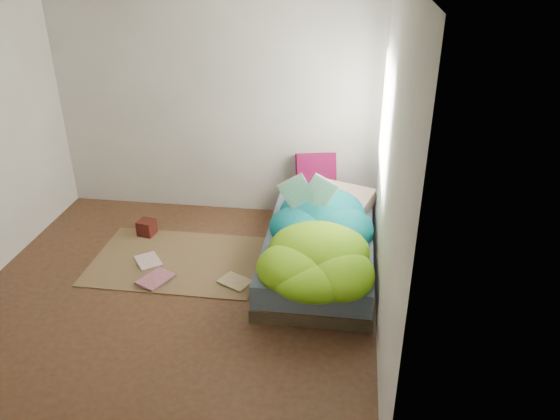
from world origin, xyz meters
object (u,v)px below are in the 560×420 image
at_px(bed, 319,247).
at_px(floor_book_a, 138,264).
at_px(open_book, 308,182).
at_px(wooden_box, 147,227).
at_px(floor_book_b, 147,275).
at_px(pillow_magenta, 316,173).

height_order(bed, floor_book_a, bed).
relative_size(open_book, wooden_box, 2.76).
height_order(open_book, floor_book_b, open_book).
height_order(pillow_magenta, wooden_box, pillow_magenta).
xyz_separation_m(pillow_magenta, wooden_box, (-1.71, -0.62, -0.46)).
relative_size(open_book, floor_book_b, 1.42).
bearing_deg(wooden_box, pillow_magenta, 19.85).
bearing_deg(wooden_box, open_book, -7.44).
bearing_deg(floor_book_a, open_book, -23.61).
bearing_deg(floor_book_b, bed, 43.20).
xyz_separation_m(open_book, floor_book_a, (-1.58, -0.37, -0.79)).
xyz_separation_m(pillow_magenta, floor_book_a, (-1.60, -1.21, -0.53)).
xyz_separation_m(bed, floor_book_a, (-1.71, -0.31, -0.15)).
xyz_separation_m(bed, wooden_box, (-1.83, 0.28, -0.08)).
relative_size(floor_book_a, floor_book_b, 0.92).
bearing_deg(pillow_magenta, bed, -96.54).
xyz_separation_m(bed, floor_book_b, (-1.55, -0.48, -0.14)).
height_order(pillow_magenta, floor_book_a, pillow_magenta).
height_order(open_book, floor_book_a, open_book).
distance_m(open_book, wooden_box, 1.86).
relative_size(pillow_magenta, open_book, 0.95).
height_order(pillow_magenta, open_book, open_book).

